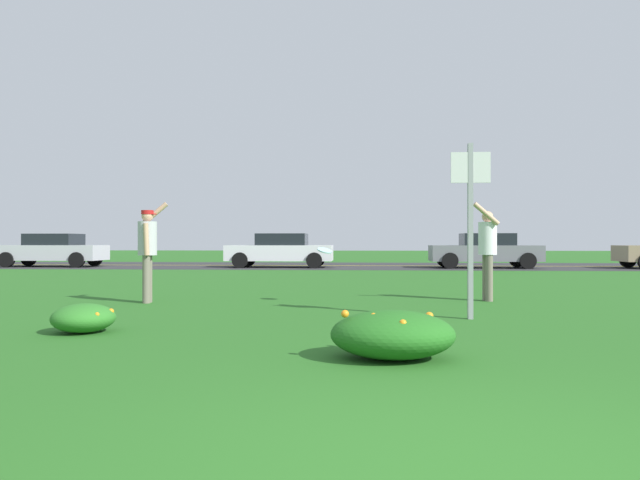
# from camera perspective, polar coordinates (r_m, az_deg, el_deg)

# --- Properties ---
(ground_plane) EXTENTS (120.00, 120.00, 0.00)m
(ground_plane) POSITION_cam_1_polar(r_m,az_deg,el_deg) (15.88, 6.06, -4.16)
(ground_plane) COLOR #26601E
(highway_strip) EXTENTS (120.00, 8.83, 0.01)m
(highway_strip) POSITION_cam_1_polar(r_m,az_deg,el_deg) (28.76, 5.17, -2.34)
(highway_strip) COLOR #2D2D30
(highway_strip) RESTS_ON ground
(highway_center_stripe) EXTENTS (120.00, 0.16, 0.00)m
(highway_center_stripe) POSITION_cam_1_polar(r_m,az_deg,el_deg) (28.76, 5.17, -2.33)
(highway_center_stripe) COLOR yellow
(highway_center_stripe) RESTS_ON ground
(daylily_clump_mid_center) EXTENTS (0.75, 0.82, 0.35)m
(daylily_clump_mid_center) POSITION_cam_1_polar(r_m,az_deg,el_deg) (8.29, -20.62, -6.63)
(daylily_clump_mid_center) COLOR #2D7526
(daylily_clump_mid_center) RESTS_ON ground
(daylily_clump_mid_left) EXTENTS (1.19, 1.01, 0.47)m
(daylily_clump_mid_left) POSITION_cam_1_polar(r_m,az_deg,el_deg) (6.09, 6.59, -8.50)
(daylily_clump_mid_left) COLOR #23661E
(daylily_clump_mid_left) RESTS_ON ground
(sign_post_near_path) EXTENTS (0.56, 0.10, 2.53)m
(sign_post_near_path) POSITION_cam_1_polar(r_m,az_deg,el_deg) (9.30, 13.46, 2.44)
(sign_post_near_path) COLOR #93969B
(sign_post_near_path) RESTS_ON ground
(person_thrower_red_cap_gray_shirt) EXTENTS (0.50, 0.53, 1.85)m
(person_thrower_red_cap_gray_shirt) POSITION_cam_1_polar(r_m,az_deg,el_deg) (11.86, -15.34, -0.52)
(person_thrower_red_cap_gray_shirt) COLOR #B2B2B7
(person_thrower_red_cap_gray_shirt) RESTS_ON ground
(person_catcher_white_shirt) EXTENTS (0.51, 0.53, 1.85)m
(person_catcher_white_shirt) POSITION_cam_1_polar(r_m,az_deg,el_deg) (12.21, 14.91, -0.59)
(person_catcher_white_shirt) COLOR silver
(person_catcher_white_shirt) RESTS_ON ground
(frisbee_pale_blue) EXTENTS (0.29, 0.27, 0.16)m
(frisbee_pale_blue) POSITION_cam_1_polar(r_m,az_deg,el_deg) (11.44, 0.43, -0.96)
(frisbee_pale_blue) COLOR #ADD6E5
(car_gray_center_left) EXTENTS (4.50, 2.00, 1.45)m
(car_gray_center_left) POSITION_cam_1_polar(r_m,az_deg,el_deg) (27.22, 14.72, -0.91)
(car_gray_center_left) COLOR slate
(car_gray_center_left) RESTS_ON ground
(car_white_center_right) EXTENTS (4.50, 2.00, 1.45)m
(car_white_center_right) POSITION_cam_1_polar(r_m,az_deg,el_deg) (27.00, -3.61, -0.92)
(car_white_center_right) COLOR silver
(car_white_center_right) RESTS_ON ground
(car_silver_rightmost) EXTENTS (4.50, 2.00, 1.45)m
(car_silver_rightmost) POSITION_cam_1_polar(r_m,az_deg,el_deg) (30.06, -23.07, -0.83)
(car_silver_rightmost) COLOR #B7BABF
(car_silver_rightmost) RESTS_ON ground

